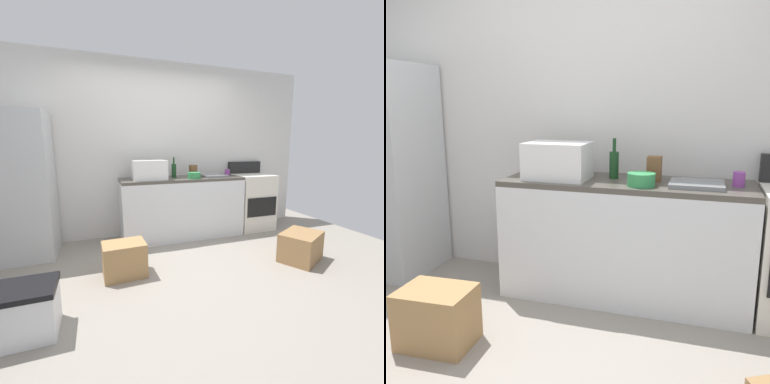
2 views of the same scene
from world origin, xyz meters
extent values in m
plane|color=gray|center=(0.00, 0.00, 0.00)|extent=(6.00, 6.00, 0.00)
cube|color=silver|center=(0.00, 1.55, 1.30)|extent=(5.00, 0.10, 2.60)
cube|color=silver|center=(0.30, 1.20, 0.43)|extent=(1.80, 0.60, 0.86)
cube|color=#4C473F|center=(0.30, 1.20, 0.88)|extent=(1.80, 0.60, 0.04)
cube|color=silver|center=(-1.75, 1.15, 0.88)|extent=(0.68, 0.66, 1.77)
cube|color=silver|center=(1.52, 1.20, 0.45)|extent=(0.60, 0.60, 0.90)
cube|color=black|center=(1.52, 0.90, 0.42)|extent=(0.52, 0.02, 0.30)
cube|color=black|center=(1.52, 1.46, 1.00)|extent=(0.60, 0.08, 0.20)
cube|color=white|center=(-0.20, 1.13, 1.04)|extent=(0.46, 0.34, 0.27)
cube|color=slate|center=(0.80, 1.15, 0.92)|extent=(0.36, 0.32, 0.03)
cylinder|color=#193F1E|center=(0.19, 1.26, 1.00)|extent=(0.07, 0.07, 0.20)
cylinder|color=#193F1E|center=(0.19, 1.26, 1.15)|extent=(0.03, 0.03, 0.10)
cylinder|color=purple|center=(1.07, 1.22, 0.95)|extent=(0.08, 0.08, 0.10)
cube|color=brown|center=(0.49, 1.25, 0.99)|extent=(0.10, 0.10, 0.18)
cylinder|color=#338C4C|center=(0.43, 1.04, 0.95)|extent=(0.19, 0.19, 0.09)
cube|color=#A37A4C|center=(-0.66, 0.22, 0.18)|extent=(0.45, 0.34, 0.36)
cube|color=olive|center=(1.37, -0.12, 0.17)|extent=(0.63, 0.57, 0.34)
cube|color=silver|center=(-1.43, -0.45, 0.17)|extent=(0.44, 0.34, 0.34)
cube|color=black|center=(-1.43, -0.45, 0.36)|extent=(0.46, 0.36, 0.04)
camera|label=1|loc=(-0.87, -2.42, 1.35)|focal=24.07mm
camera|label=2|loc=(0.84, -1.73, 1.47)|focal=38.83mm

